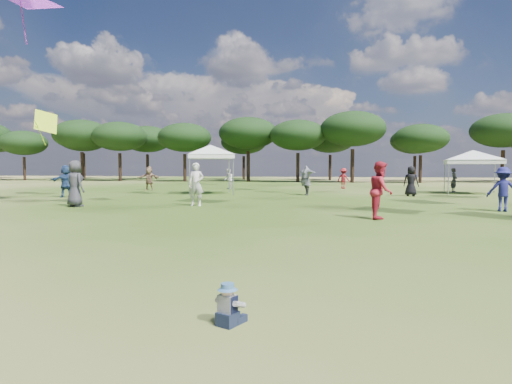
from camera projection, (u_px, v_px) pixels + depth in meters
tree_line at (344, 134)px, 48.57m from camera, size 108.78×17.63×7.77m
tent_left at (210, 147)px, 26.11m from camera, size 5.18×5.18×3.31m
tent_right at (473, 152)px, 26.27m from camera, size 6.21×6.21×2.99m
toddler at (229, 306)px, 4.44m from camera, size 0.34×0.37×0.44m
festival_crowd at (309, 181)px, 24.52m from camera, size 29.54×23.10×1.93m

